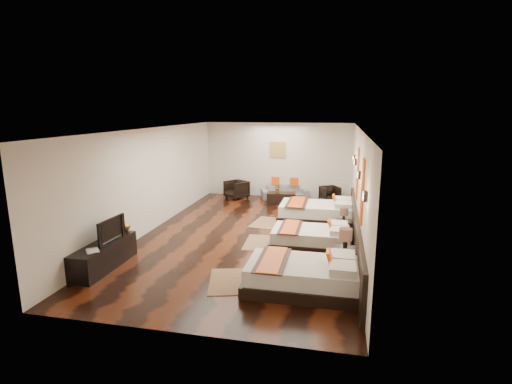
% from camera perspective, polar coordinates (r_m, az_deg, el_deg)
% --- Properties ---
extents(floor, '(5.50, 9.50, 0.01)m').
position_cam_1_polar(floor, '(10.43, -0.96, -6.29)').
color(floor, black).
rests_on(floor, ground).
extents(ceiling, '(5.50, 9.50, 0.01)m').
position_cam_1_polar(ceiling, '(9.90, -1.02, 9.26)').
color(ceiling, white).
rests_on(ceiling, floor).
extents(back_wall, '(5.50, 0.01, 2.80)m').
position_cam_1_polar(back_wall, '(14.68, 3.19, 4.70)').
color(back_wall, silver).
rests_on(back_wall, floor).
extents(left_wall, '(0.01, 9.50, 2.80)m').
position_cam_1_polar(left_wall, '(11.01, -15.08, 1.80)').
color(left_wall, silver).
rests_on(left_wall, floor).
extents(right_wall, '(0.01, 9.50, 2.80)m').
position_cam_1_polar(right_wall, '(9.84, 14.82, 0.61)').
color(right_wall, silver).
rests_on(right_wall, floor).
extents(headboard_panel, '(0.08, 6.60, 0.90)m').
position_cam_1_polar(headboard_panel, '(9.30, 14.48, -6.09)').
color(headboard_panel, black).
rests_on(headboard_panel, floor).
extents(bed_near, '(2.11, 1.32, 0.80)m').
position_cam_1_polar(bed_near, '(7.39, 6.99, -12.11)').
color(bed_near, black).
rests_on(bed_near, floor).
extents(bed_mid, '(1.91, 1.20, 0.73)m').
position_cam_1_polar(bed_mid, '(9.51, 8.21, -6.69)').
color(bed_mid, black).
rests_on(bed_mid, floor).
extents(bed_far, '(2.21, 1.39, 0.84)m').
position_cam_1_polar(bed_far, '(11.67, 9.01, -2.95)').
color(bed_far, black).
rests_on(bed_far, floor).
extents(nightstand_a, '(0.49, 0.49, 0.97)m').
position_cam_1_polar(nightstand_a, '(8.13, 12.88, -9.50)').
color(nightstand_a, black).
rests_on(nightstand_a, floor).
extents(nightstand_b, '(0.41, 0.41, 0.80)m').
position_cam_1_polar(nightstand_b, '(10.38, 12.73, -5.05)').
color(nightstand_b, black).
rests_on(nightstand_b, floor).
extents(jute_mat_near, '(1.02, 1.35, 0.01)m').
position_cam_1_polar(jute_mat_near, '(7.77, -4.02, -12.96)').
color(jute_mat_near, '#856043').
rests_on(jute_mat_near, floor).
extents(jute_mat_mid, '(0.82, 1.24, 0.01)m').
position_cam_1_polar(jute_mat_mid, '(9.81, 0.63, -7.46)').
color(jute_mat_mid, '#856043').
rests_on(jute_mat_mid, floor).
extents(jute_mat_far, '(0.92, 1.30, 0.01)m').
position_cam_1_polar(jute_mat_far, '(11.47, 1.55, -4.54)').
color(jute_mat_far, '#856043').
rests_on(jute_mat_far, floor).
extents(tv_console, '(0.50, 1.80, 0.55)m').
position_cam_1_polar(tv_console, '(8.86, -21.42, -8.69)').
color(tv_console, black).
rests_on(tv_console, floor).
extents(tv, '(0.16, 0.90, 0.52)m').
position_cam_1_polar(tv, '(8.76, -20.96, -5.19)').
color(tv, black).
rests_on(tv, tv_console).
extents(book, '(0.37, 0.38, 0.03)m').
position_cam_1_polar(book, '(8.33, -23.71, -8.08)').
color(book, black).
rests_on(book, tv_console).
extents(figurine, '(0.36, 0.36, 0.32)m').
position_cam_1_polar(figurine, '(9.36, -18.97, -4.59)').
color(figurine, brown).
rests_on(figurine, tv_console).
extents(sofa, '(1.85, 1.25, 0.50)m').
position_cam_1_polar(sofa, '(14.54, 4.24, 0.02)').
color(sofa, slate).
rests_on(sofa, floor).
extents(armchair_left, '(1.02, 1.02, 0.67)m').
position_cam_1_polar(armchair_left, '(14.53, -2.90, 0.37)').
color(armchair_left, black).
rests_on(armchair_left, floor).
extents(armchair_right, '(0.83, 0.83, 0.57)m').
position_cam_1_polar(armchair_right, '(14.25, 10.82, -0.29)').
color(armchair_right, black).
rests_on(armchair_right, floor).
extents(coffee_table, '(1.05, 0.61, 0.40)m').
position_cam_1_polar(coffee_table, '(13.74, 3.76, -0.91)').
color(coffee_table, black).
rests_on(coffee_table, floor).
extents(table_plant, '(0.26, 0.23, 0.28)m').
position_cam_1_polar(table_plant, '(13.67, 3.23, 0.48)').
color(table_plant, '#21581D').
rests_on(table_plant, coffee_table).
extents(orange_panel_a, '(0.04, 0.40, 1.30)m').
position_cam_1_polar(orange_panel_a, '(7.92, 15.39, 0.06)').
color(orange_panel_a, '#D86014').
rests_on(orange_panel_a, right_wall).
extents(orange_panel_b, '(0.04, 0.40, 1.30)m').
position_cam_1_polar(orange_panel_b, '(10.08, 14.73, 2.62)').
color(orange_panel_b, '#D86014').
rests_on(orange_panel_b, right_wall).
extents(sconce_near, '(0.07, 0.12, 0.18)m').
position_cam_1_polar(sconce_near, '(6.81, 15.74, -0.59)').
color(sconce_near, black).
rests_on(sconce_near, right_wall).
extents(sconce_mid, '(0.07, 0.12, 0.18)m').
position_cam_1_polar(sconce_mid, '(8.97, 14.91, 2.45)').
color(sconce_mid, black).
rests_on(sconce_mid, right_wall).
extents(sconce_far, '(0.07, 0.12, 0.18)m').
position_cam_1_polar(sconce_far, '(11.14, 14.40, 4.30)').
color(sconce_far, black).
rests_on(sconce_far, right_wall).
extents(sconce_lounge, '(0.07, 0.12, 0.18)m').
position_cam_1_polar(sconce_lounge, '(12.03, 14.25, 4.86)').
color(sconce_lounge, black).
rests_on(sconce_lounge, right_wall).
extents(gold_artwork, '(0.60, 0.04, 0.60)m').
position_cam_1_polar(gold_artwork, '(14.62, 3.20, 6.24)').
color(gold_artwork, '#AD873F').
rests_on(gold_artwork, back_wall).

